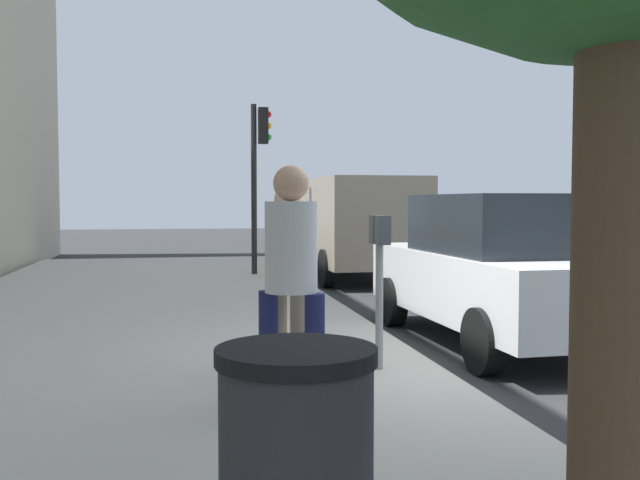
% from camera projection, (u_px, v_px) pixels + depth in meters
% --- Properties ---
extents(ground_plane, '(80.00, 80.00, 0.00)m').
position_uv_depth(ground_plane, '(439.00, 381.00, 6.80)').
color(ground_plane, '#2B2B2D').
rests_on(ground_plane, ground).
extents(sidewalk_slab, '(28.00, 6.00, 0.15)m').
position_uv_depth(sidewalk_slab, '(109.00, 388.00, 6.23)').
color(sidewalk_slab, '#B7B2A8').
rests_on(sidewalk_slab, ground_plane).
extents(parking_meter, '(0.36, 0.12, 1.41)m').
position_uv_depth(parking_meter, '(380.00, 259.00, 6.59)').
color(parking_meter, gray).
rests_on(parking_meter, sidewalk_slab).
extents(pedestrian_at_meter, '(0.49, 0.36, 1.68)m').
position_uv_depth(pedestrian_at_meter, '(288.00, 266.00, 6.28)').
color(pedestrian_at_meter, '#726656').
rests_on(pedestrian_at_meter, sidewalk_slab).
extents(pedestrian_bystander, '(0.39, 0.47, 1.80)m').
position_uv_depth(pedestrian_bystander, '(291.00, 264.00, 5.39)').
color(pedestrian_bystander, '#191E4C').
rests_on(pedestrian_bystander, sidewalk_slab).
extents(parked_sedan_near, '(4.45, 2.06, 1.77)m').
position_uv_depth(parked_sedan_near, '(503.00, 269.00, 8.53)').
color(parked_sedan_near, silver).
rests_on(parked_sedan_near, ground_plane).
extents(parked_van_far, '(5.23, 2.19, 2.18)m').
position_uv_depth(parked_van_far, '(352.00, 221.00, 16.00)').
color(parked_van_far, gray).
rests_on(parked_van_far, ground_plane).
extents(traffic_signal, '(0.24, 0.44, 3.60)m').
position_uv_depth(traffic_signal, '(259.00, 160.00, 15.34)').
color(traffic_signal, black).
rests_on(traffic_signal, sidewalk_slab).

